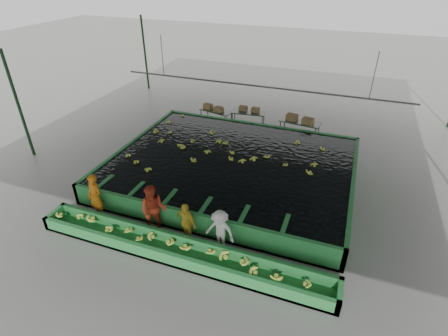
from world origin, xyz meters
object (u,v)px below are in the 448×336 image
at_px(sorting_trough, 179,251).
at_px(worker_b, 154,210).
at_px(worker_c, 186,222).
at_px(worker_d, 220,231).
at_px(box_stack_left, 213,110).
at_px(box_stack_right, 300,122).
at_px(packing_table_mid, 248,119).
at_px(packing_table_left, 216,117).
at_px(worker_a, 95,197).
at_px(box_stack_mid, 249,111).
at_px(packing_table_right, 299,130).
at_px(flotation_tank, 232,168).

relative_size(sorting_trough, worker_b, 5.35).
distance_m(worker_c, worker_d, 1.20).
bearing_deg(box_stack_left, box_stack_right, -2.22).
height_order(packing_table_mid, box_stack_left, box_stack_left).
bearing_deg(packing_table_left, worker_c, -74.27).
distance_m(worker_a, worker_d, 4.80).
height_order(sorting_trough, worker_d, worker_d).
xyz_separation_m(worker_c, box_stack_right, (2.12, 9.08, 0.19)).
bearing_deg(box_stack_left, box_stack_mid, 14.54).
height_order(worker_c, packing_table_right, worker_c).
bearing_deg(box_stack_right, worker_d, -95.74).
bearing_deg(packing_table_mid, packing_table_right, -9.86).
bearing_deg(flotation_tank, worker_d, -75.66).
distance_m(sorting_trough, box_stack_left, 10.48).
bearing_deg(worker_b, worker_a, 162.40).
bearing_deg(box_stack_right, box_stack_left, 177.78).
xyz_separation_m(worker_b, box_stack_right, (3.32, 9.08, 0.01)).
distance_m(worker_c, packing_table_left, 9.67).
bearing_deg(packing_table_right, sorting_trough, -101.50).
bearing_deg(flotation_tank, worker_a, -130.72).
bearing_deg(packing_table_mid, box_stack_mid, 78.33).
distance_m(worker_c, box_stack_right, 9.32).
bearing_deg(packing_table_right, packing_table_left, 178.34).
relative_size(worker_a, worker_d, 1.16).
relative_size(sorting_trough, packing_table_right, 4.83).
xyz_separation_m(worker_a, worker_c, (3.60, 0.00, -0.13)).
xyz_separation_m(packing_table_mid, packing_table_right, (2.96, -0.52, 0.04)).
height_order(worker_c, worker_d, worker_d).
height_order(flotation_tank, packing_table_right, packing_table_right).
bearing_deg(worker_a, flotation_tank, 61.26).
relative_size(flotation_tank, box_stack_mid, 8.58).
height_order(flotation_tank, worker_c, worker_c).
xyz_separation_m(worker_a, worker_d, (4.80, 0.00, -0.12)).
bearing_deg(box_stack_left, flotation_tank, -59.94).
bearing_deg(sorting_trough, worker_b, 148.47).
relative_size(worker_b, worker_c, 1.25).
bearing_deg(worker_c, flotation_tank, 108.84).
bearing_deg(box_stack_right, flotation_tank, -112.83).
bearing_deg(packing_table_mid, flotation_tank, -80.13).
relative_size(worker_c, box_stack_right, 1.03).
height_order(flotation_tank, sorting_trough, flotation_tank).
relative_size(worker_c, worker_d, 0.98).
bearing_deg(worker_c, worker_d, 20.25).
height_order(packing_table_left, box_stack_right, box_stack_right).
relative_size(worker_b, packing_table_left, 1.01).
bearing_deg(packing_table_mid, worker_b, -92.17).
xyz_separation_m(worker_a, worker_b, (2.40, 0.00, 0.06)).
xyz_separation_m(sorting_trough, packing_table_left, (-2.73, 10.10, 0.17)).
height_order(worker_d, box_stack_mid, worker_d).
bearing_deg(box_stack_left, worker_a, -95.10).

